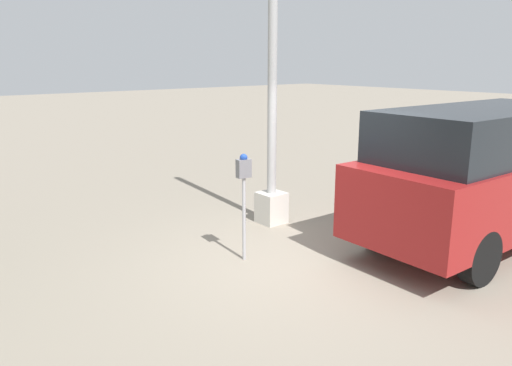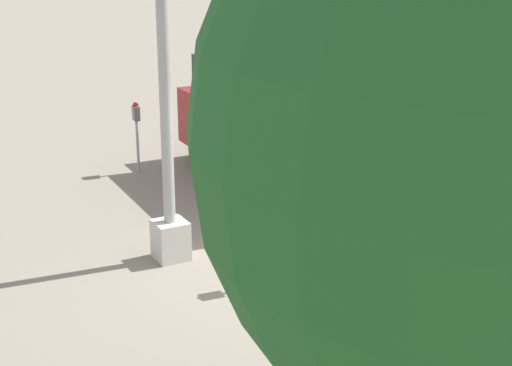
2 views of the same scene
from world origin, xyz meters
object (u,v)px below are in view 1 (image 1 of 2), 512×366
(lamp_post, at_px, (272,130))
(parked_van, at_px, (486,171))
(parking_meter_near, at_px, (244,183))
(parking_meter_far, at_px, (446,151))

(lamp_post, height_order, parked_van, lamp_post)
(parking_meter_near, distance_m, lamp_post, 1.84)
(parking_meter_far, xyz_separation_m, parked_van, (-2.01, -1.84, 0.18))
(parking_meter_near, height_order, lamp_post, lamp_post)
(parking_meter_far, distance_m, parked_van, 2.73)
(lamp_post, bearing_deg, parked_van, -56.41)
(parking_meter_near, bearing_deg, parking_meter_far, 7.96)
(parking_meter_far, bearing_deg, parking_meter_near, -172.04)
(parking_meter_near, relative_size, parking_meter_far, 1.17)
(lamp_post, xyz_separation_m, parked_van, (1.89, -2.85, -0.50))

